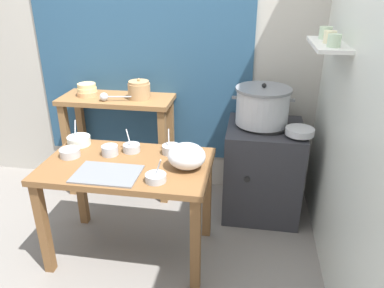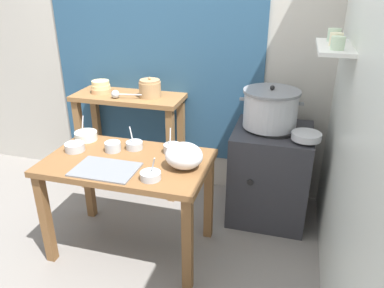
{
  "view_description": "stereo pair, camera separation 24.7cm",
  "coord_description": "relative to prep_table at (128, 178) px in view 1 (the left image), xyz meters",
  "views": [
    {
      "loc": [
        0.8,
        -2.08,
        1.83
      ],
      "look_at": [
        0.43,
        0.15,
        0.82
      ],
      "focal_mm": 34.87,
      "sensor_mm": 36.0,
      "label": 1
    },
    {
      "loc": [
        1.04,
        -2.02,
        1.83
      ],
      "look_at": [
        0.43,
        0.15,
        0.82
      ],
      "focal_mm": 34.87,
      "sensor_mm": 36.0,
      "label": 2
    }
  ],
  "objects": [
    {
      "name": "prep_bowl_5",
      "position": [
        -0.44,
        0.23,
        0.15
      ],
      "size": [
        0.16,
        0.16,
        0.18
      ],
      "color": "silver",
      "rests_on": "prep_table"
    },
    {
      "name": "prep_bowl_1",
      "position": [
        -0.41,
        0.03,
        0.14
      ],
      "size": [
        0.14,
        0.14,
        0.06
      ],
      "color": "#B7BABF",
      "rests_on": "prep_table"
    },
    {
      "name": "ladle",
      "position": [
        -0.41,
        0.72,
        0.33
      ],
      "size": [
        0.29,
        0.09,
        0.07
      ],
      "color": "#B7BABF",
      "rests_on": "back_shelf_table"
    },
    {
      "name": "wide_pan",
      "position": [
        1.14,
        0.53,
        0.2
      ],
      "size": [
        0.21,
        0.21,
        0.05
      ],
      "primitive_type": "cylinder",
      "color": "#B7BABF",
      "rests_on": "stove_block"
    },
    {
      "name": "steamer_pot",
      "position": [
        0.87,
        0.72,
        0.32
      ],
      "size": [
        0.48,
        0.43,
        0.32
      ],
      "color": "#B7BABF",
      "rests_on": "stove_block"
    },
    {
      "name": "prep_bowl_2",
      "position": [
        -0.15,
        0.1,
        0.15
      ],
      "size": [
        0.11,
        0.11,
        0.07
      ],
      "color": "#B7BABF",
      "rests_on": "prep_table"
    },
    {
      "name": "prep_bowl_3",
      "position": [
        -0.02,
        0.18,
        0.14
      ],
      "size": [
        0.12,
        0.12,
        0.16
      ],
      "color": "#B7BABF",
      "rests_on": "prep_table"
    },
    {
      "name": "stove_block",
      "position": [
        0.91,
        0.7,
        -0.23
      ],
      "size": [
        0.6,
        0.61,
        0.78
      ],
      "color": "#2D2D33",
      "rests_on": "ground"
    },
    {
      "name": "prep_bowl_4",
      "position": [
        0.25,
        -0.2,
        0.14
      ],
      "size": [
        0.13,
        0.13,
        0.16
      ],
      "color": "#B7BABF",
      "rests_on": "prep_table"
    },
    {
      "name": "bowl_stack_enamel",
      "position": [
        -0.61,
        0.83,
        0.34
      ],
      "size": [
        0.17,
        0.17,
        0.11
      ],
      "color": "tan",
      "rests_on": "back_shelf_table"
    },
    {
      "name": "serving_tray",
      "position": [
        -0.07,
        -0.17,
        0.12
      ],
      "size": [
        0.4,
        0.28,
        0.01
      ],
      "primitive_type": "cube",
      "color": "slate",
      "rests_on": "prep_table"
    },
    {
      "name": "wall_right",
      "position": [
        1.38,
        0.2,
        0.69
      ],
      "size": [
        0.3,
        3.2,
        2.6
      ],
      "color": "silver",
      "rests_on": "ground"
    },
    {
      "name": "prep_bowl_0",
      "position": [
        0.26,
        0.19,
        0.14
      ],
      "size": [
        0.12,
        0.12,
        0.17
      ],
      "color": "#B7BABF",
      "rests_on": "prep_table"
    },
    {
      "name": "prep_table",
      "position": [
        0.0,
        0.0,
        0.0
      ],
      "size": [
        1.1,
        0.66,
        0.72
      ],
      "color": "brown",
      "rests_on": "ground"
    },
    {
      "name": "back_shelf_table",
      "position": [
        -0.36,
        0.83,
        0.07
      ],
      "size": [
        0.96,
        0.4,
        0.9
      ],
      "color": "olive",
      "rests_on": "ground"
    },
    {
      "name": "wall_back",
      "position": [
        0.06,
        1.1,
        0.69
      ],
      "size": [
        4.4,
        0.12,
        2.6
      ],
      "color": "#B2ADA3",
      "rests_on": "ground"
    },
    {
      "name": "plastic_bag",
      "position": [
        0.4,
        -0.01,
        0.2
      ],
      "size": [
        0.24,
        0.22,
        0.17
      ],
      "primitive_type": "ellipsoid",
      "color": "white",
      "rests_on": "prep_table"
    },
    {
      "name": "ground_plane",
      "position": [
        -0.02,
        -0.0,
        -0.61
      ],
      "size": [
        9.0,
        9.0,
        0.0
      ],
      "primitive_type": "plane",
      "color": "gray"
    },
    {
      "name": "clay_pot",
      "position": [
        -0.15,
        0.83,
        0.36
      ],
      "size": [
        0.18,
        0.18,
        0.17
      ],
      "color": "tan",
      "rests_on": "back_shelf_table"
    }
  ]
}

